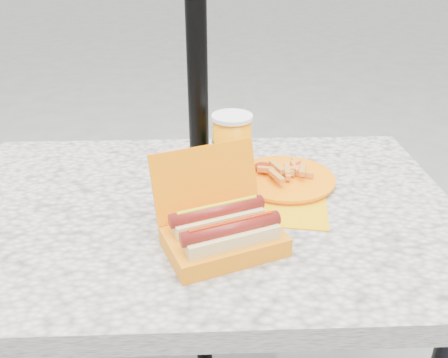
{
  "coord_description": "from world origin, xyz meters",
  "views": [
    {
      "loc": [
        0.02,
        -0.96,
        1.31
      ],
      "look_at": [
        0.06,
        0.03,
        0.8
      ],
      "focal_mm": 38.0,
      "sensor_mm": 36.0,
      "label": 1
    }
  ],
  "objects_px": {
    "hotdog_box": "(223,230)",
    "fries_plate": "(284,180)",
    "soda_cup": "(232,151)",
    "umbrella_pole": "(197,38)"
  },
  "relations": [
    {
      "from": "hotdog_box",
      "to": "soda_cup",
      "type": "xyz_separation_m",
      "value": [
        0.03,
        0.27,
        0.05
      ]
    },
    {
      "from": "soda_cup",
      "to": "fries_plate",
      "type": "bearing_deg",
      "value": -2.31
    },
    {
      "from": "umbrella_pole",
      "to": "fries_plate",
      "type": "relative_size",
      "value": 6.2
    },
    {
      "from": "soda_cup",
      "to": "hotdog_box",
      "type": "bearing_deg",
      "value": -96.84
    },
    {
      "from": "hotdog_box",
      "to": "fries_plate",
      "type": "bearing_deg",
      "value": 37.25
    },
    {
      "from": "hotdog_box",
      "to": "fries_plate",
      "type": "height_order",
      "value": "hotdog_box"
    },
    {
      "from": "hotdog_box",
      "to": "fries_plate",
      "type": "xyz_separation_m",
      "value": [
        0.17,
        0.27,
        -0.03
      ]
    },
    {
      "from": "hotdog_box",
      "to": "fries_plate",
      "type": "relative_size",
      "value": 0.79
    },
    {
      "from": "umbrella_pole",
      "to": "hotdog_box",
      "type": "bearing_deg",
      "value": -81.92
    },
    {
      "from": "fries_plate",
      "to": "soda_cup",
      "type": "relative_size",
      "value": 1.93
    }
  ]
}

